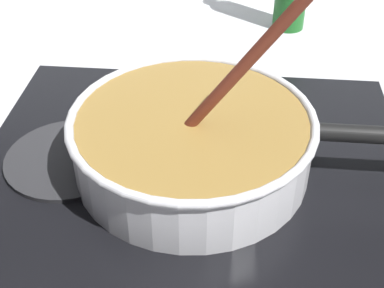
{
  "coord_description": "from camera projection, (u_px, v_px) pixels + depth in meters",
  "views": [
    {
      "loc": [
        0.12,
        -0.41,
        0.46
      ],
      "look_at": [
        0.07,
        0.12,
        0.05
      ],
      "focal_mm": 50.06,
      "sensor_mm": 36.0,
      "label": 1
    }
  ],
  "objects": [
    {
      "name": "hob_plate",
      "position": [
        192.0,
        171.0,
        0.7
      ],
      "size": [
        0.56,
        0.48,
        0.01
      ],
      "primitive_type": "cube",
      "color": "black",
      "rests_on": "ground"
    },
    {
      "name": "burner_ring",
      "position": [
        192.0,
        165.0,
        0.69
      ],
      "size": [
        0.19,
        0.19,
        0.01
      ],
      "primitive_type": "torus",
      "color": "#592D0C",
      "rests_on": "hob_plate"
    },
    {
      "name": "cooking_pan",
      "position": [
        193.0,
        141.0,
        0.66
      ],
      "size": [
        0.46,
        0.3,
        0.29
      ],
      "color": "silver",
      "rests_on": "hob_plate"
    },
    {
      "name": "ground",
      "position": [
        124.0,
        251.0,
        0.62
      ],
      "size": [
        2.4,
        1.6,
        0.04
      ],
      "primitive_type": "cube",
      "color": "#B7B7BC"
    },
    {
      "name": "spare_burner",
      "position": [
        68.0,
        158.0,
        0.7
      ],
      "size": [
        0.17,
        0.17,
        0.01
      ],
      "primitive_type": "cylinder",
      "color": "#262628",
      "rests_on": "hob_plate"
    }
  ]
}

